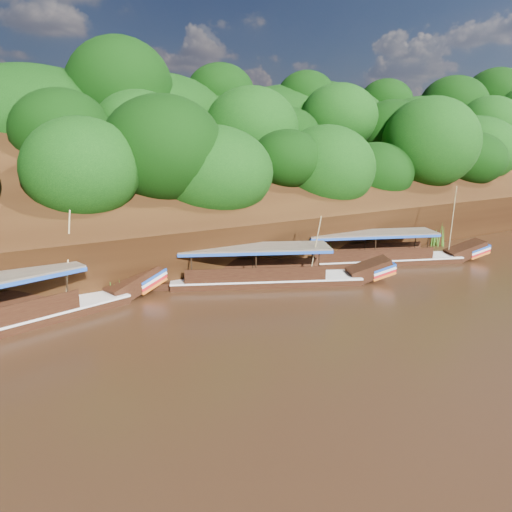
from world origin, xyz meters
The scene contains 6 objects.
ground centered at (0.00, 0.00, 0.00)m, with size 160.00×160.00×0.00m, color black.
riverbank centered at (-0.01, 22.73, 1.89)m, with size 120.00×30.06×19.40m.
boat_0 centered at (12.09, 7.25, 0.53)m, with size 14.00×7.07×6.08m.
boat_1 centered at (2.29, 7.17, 0.55)m, with size 13.60×7.74×4.89m.
boat_2 centered at (-13.38, 7.77, 0.62)m, with size 17.42×6.51×5.88m.
reeds centered at (-2.67, 9.60, 0.87)m, with size 49.80×2.13×2.06m.
Camera 1 is at (-14.36, -18.01, 9.38)m, focal length 35.00 mm.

